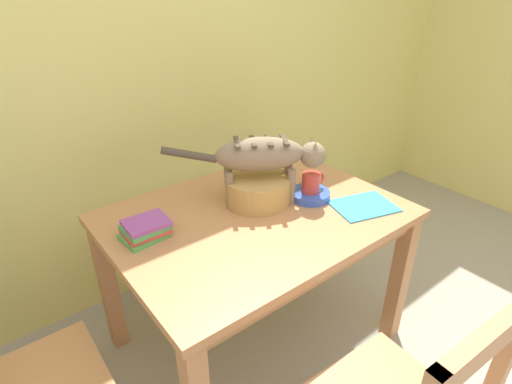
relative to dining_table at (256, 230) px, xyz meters
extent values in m
cube|color=#E5DA73|center=(-0.06, 0.79, 0.60)|extent=(5.40, 0.10, 2.50)
cube|color=#BD7F4F|center=(0.00, 0.00, 0.07)|extent=(1.22, 0.91, 0.03)
cube|color=#AE7548|center=(0.00, 0.00, 0.02)|extent=(1.14, 0.83, 0.07)
cube|color=#BD7F4F|center=(0.56, -0.40, -0.30)|extent=(0.07, 0.07, 0.71)
cube|color=#BD7F4F|center=(-0.56, 0.40, -0.30)|extent=(0.07, 0.07, 0.71)
cube|color=#BD7F4F|center=(0.56, 0.40, -0.30)|extent=(0.07, 0.07, 0.71)
ellipsoid|color=#897357|center=(0.07, 0.07, 0.32)|extent=(0.40, 0.31, 0.15)
cube|color=#4B3F30|center=(-0.01, 0.12, 0.38)|extent=(0.08, 0.12, 0.01)
cube|color=#4B3F30|center=(0.05, 0.08, 0.38)|extent=(0.08, 0.12, 0.01)
cube|color=#4B3F30|center=(0.11, 0.05, 0.38)|extent=(0.08, 0.12, 0.01)
cube|color=#4B3F30|center=(0.16, 0.01, 0.38)|extent=(0.08, 0.12, 0.01)
cylinder|color=#897357|center=(0.21, 0.03, 0.17)|extent=(0.04, 0.04, 0.16)
cylinder|color=#897357|center=(0.17, -0.03, 0.17)|extent=(0.04, 0.04, 0.16)
cylinder|color=#897357|center=(-0.02, 0.17, 0.17)|extent=(0.04, 0.04, 0.16)
cylinder|color=#897357|center=(-0.06, 0.11, 0.17)|extent=(0.04, 0.04, 0.16)
sphere|color=#897357|center=(0.27, -0.05, 0.30)|extent=(0.11, 0.11, 0.11)
cone|color=#897357|center=(0.29, -0.02, 0.35)|extent=(0.04, 0.04, 0.05)
cone|color=#897357|center=(0.26, -0.08, 0.35)|extent=(0.04, 0.04, 0.05)
cylinder|color=#4B3F30|center=(-0.18, 0.22, 0.33)|extent=(0.22, 0.14, 0.08)
cylinder|color=blue|center=(0.27, -0.05, 0.11)|extent=(0.18, 0.18, 0.03)
cylinder|color=#CC3D32|center=(0.27, -0.05, 0.17)|extent=(0.08, 0.08, 0.09)
torus|color=#CC3D32|center=(0.33, -0.05, 0.17)|extent=(0.06, 0.01, 0.06)
cube|color=#3494C1|center=(0.40, -0.25, 0.09)|extent=(0.31, 0.27, 0.01)
cube|color=#53A54C|center=(-0.46, 0.12, 0.10)|extent=(0.18, 0.15, 0.02)
cube|color=#E0403A|center=(-0.45, 0.12, 0.12)|extent=(0.17, 0.13, 0.02)
cube|color=#539E50|center=(-0.45, 0.12, 0.13)|extent=(0.17, 0.14, 0.02)
cube|color=#984797|center=(-0.44, 0.12, 0.15)|extent=(0.17, 0.14, 0.02)
cylinder|color=tan|center=(0.07, 0.08, 0.15)|extent=(0.29, 0.29, 0.12)
cylinder|color=brown|center=(0.07, 0.08, 0.16)|extent=(0.24, 0.24, 0.10)
cube|color=tan|center=(-0.09, -0.98, 0.23)|extent=(0.42, 0.07, 0.08)
cube|color=tan|center=(0.10, -0.99, 0.03)|extent=(0.04, 0.04, 0.48)
cube|color=tan|center=(0.12, -0.62, -0.45)|extent=(0.04, 0.04, 0.40)
cube|color=tan|center=(-0.76, 0.15, -0.45)|extent=(0.04, 0.04, 0.40)
camera|label=1|loc=(-0.93, -1.18, 0.99)|focal=28.60mm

